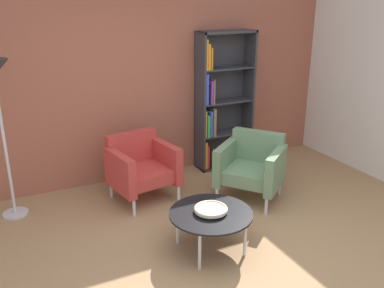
# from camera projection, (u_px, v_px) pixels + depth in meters

# --- Properties ---
(ground_plane) EXTENTS (8.32, 8.32, 0.00)m
(ground_plane) POSITION_uv_depth(u_px,v_px,m) (234.00, 272.00, 3.77)
(ground_plane) COLOR #9E7751
(brick_back_panel) EXTENTS (6.40, 0.12, 2.90)m
(brick_back_panel) POSITION_uv_depth(u_px,v_px,m) (137.00, 69.00, 5.37)
(brick_back_panel) COLOR #9E5642
(brick_back_panel) RESTS_ON ground_plane
(bookshelf_tall) EXTENTS (0.80, 0.30, 1.90)m
(bookshelf_tall) POSITION_uv_depth(u_px,v_px,m) (219.00, 104.00, 5.82)
(bookshelf_tall) COLOR #333338
(bookshelf_tall) RESTS_ON ground_plane
(coffee_table_low) EXTENTS (0.80, 0.80, 0.40)m
(coffee_table_low) POSITION_uv_depth(u_px,v_px,m) (211.00, 215.00, 3.99)
(coffee_table_low) COLOR black
(coffee_table_low) RESTS_ON ground_plane
(decorative_bowl) EXTENTS (0.32, 0.32, 0.05)m
(decorative_bowl) POSITION_uv_depth(u_px,v_px,m) (211.00, 209.00, 3.97)
(decorative_bowl) COLOR beige
(decorative_bowl) RESTS_ON coffee_table_low
(armchair_by_bookshelf) EXTENTS (0.94, 0.95, 0.78)m
(armchair_by_bookshelf) POSITION_uv_depth(u_px,v_px,m) (252.00, 165.00, 5.04)
(armchair_by_bookshelf) COLOR slate
(armchair_by_bookshelf) RESTS_ON ground_plane
(armchair_spare_guest) EXTENTS (0.82, 0.77, 0.78)m
(armchair_spare_guest) POSITION_uv_depth(u_px,v_px,m) (141.00, 166.00, 5.02)
(armchair_spare_guest) COLOR #B73833
(armchair_spare_guest) RESTS_ON ground_plane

